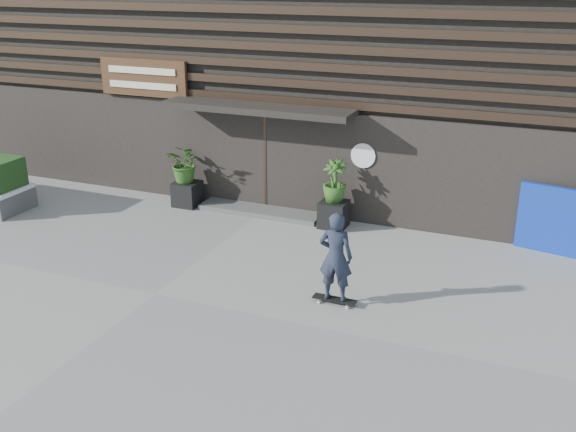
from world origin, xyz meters
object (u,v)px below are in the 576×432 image
at_px(planter_pot_left, 187,194).
at_px(planter_pot_right, 334,214).
at_px(skateboarder, 336,257).
at_px(blue_tarp, 556,221).

xyz_separation_m(planter_pot_left, planter_pot_right, (3.80, 0.00, 0.00)).
height_order(planter_pot_left, skateboarder, skateboarder).
bearing_deg(planter_pot_left, skateboarder, -35.01).
relative_size(planter_pot_right, blue_tarp, 0.40).
height_order(planter_pot_right, skateboarder, skateboarder).
xyz_separation_m(planter_pot_right, skateboarder, (1.21, -3.51, 0.59)).
height_order(planter_pot_left, blue_tarp, blue_tarp).
bearing_deg(planter_pot_right, blue_tarp, 3.70).
xyz_separation_m(planter_pot_right, blue_tarp, (4.64, 0.30, 0.41)).
distance_m(planter_pot_right, blue_tarp, 4.66).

